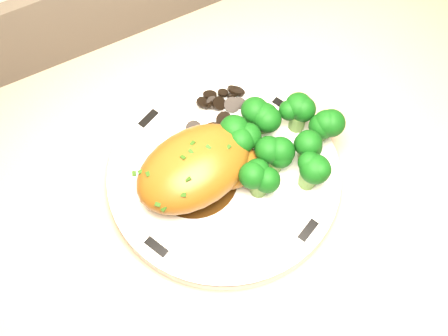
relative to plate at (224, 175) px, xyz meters
name	(u,v)px	position (x,y,z in m)	size (l,w,h in m)	color
plate	(224,175)	(0.00, 0.00, 0.00)	(0.29, 0.29, 0.02)	white
rim_accent_0	(283,105)	(0.12, 0.05, 0.01)	(0.03, 0.01, 0.00)	black
rim_accent_1	(148,119)	(-0.05, 0.12, 0.01)	(0.03, 0.01, 0.00)	black
rim_accent_2	(156,247)	(-0.12, -0.05, 0.01)	(0.03, 0.01, 0.00)	black
rim_accent_3	(308,230)	(0.05, -0.12, 0.01)	(0.03, 0.01, 0.00)	black
gravy_pool	(195,179)	(-0.04, 0.01, 0.01)	(0.11, 0.11, 0.00)	#351E09
chicken_breast	(198,168)	(-0.03, 0.01, 0.04)	(0.17, 0.12, 0.06)	brown
mushroom_pile	(216,109)	(0.03, 0.08, 0.01)	(0.08, 0.06, 0.02)	black
broccoli_florets	(285,143)	(0.08, -0.01, 0.04)	(0.14, 0.13, 0.05)	#588036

